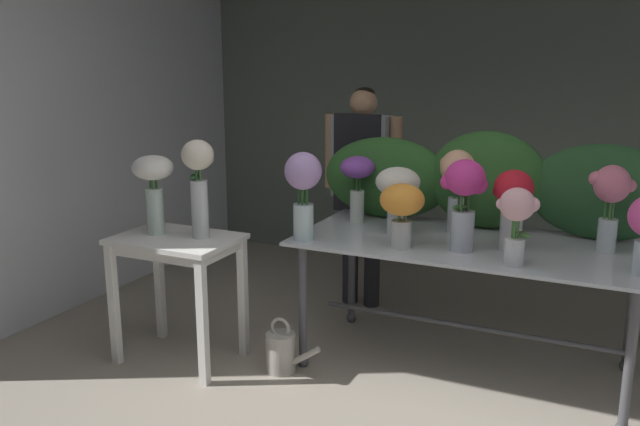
{
  "coord_description": "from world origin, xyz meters",
  "views": [
    {
      "loc": [
        1.11,
        -2.25,
        1.86
      ],
      "look_at": [
        -0.48,
        1.16,
        0.98
      ],
      "focal_mm": 37.4,
      "sensor_mm": 36.0,
      "label": 1
    }
  ],
  "objects_px": {
    "vase_peach_peonies": "(457,179)",
    "vase_rosy_freesia": "(611,197)",
    "side_table_white": "(177,256)",
    "vase_violet_lilies": "(357,178)",
    "vase_ivory_dahlias": "(398,190)",
    "vase_cream_lisianthus_tall": "(199,180)",
    "vase_sunset_roses": "(402,207)",
    "vase_blush_carnations": "(517,218)",
    "vase_lilac_hydrangea": "(303,187)",
    "vase_crimson_anemones": "(512,203)",
    "display_table_glass": "(468,260)",
    "vase_white_roses_tall": "(153,183)",
    "watering_can": "(281,351)",
    "florist": "(362,174)",
    "vase_magenta_tulips": "(464,196)"
  },
  "relations": [
    {
      "from": "vase_sunset_roses",
      "to": "vase_peach_peonies",
      "type": "distance_m",
      "value": 0.52
    },
    {
      "from": "vase_crimson_anemones",
      "to": "display_table_glass",
      "type": "bearing_deg",
      "value": 163.06
    },
    {
      "from": "display_table_glass",
      "to": "vase_white_roses_tall",
      "type": "xyz_separation_m",
      "value": [
        -1.79,
        -0.62,
        0.43
      ]
    },
    {
      "from": "florist",
      "to": "vase_magenta_tulips",
      "type": "bearing_deg",
      "value": -44.26
    },
    {
      "from": "vase_sunset_roses",
      "to": "vase_rosy_freesia",
      "type": "bearing_deg",
      "value": 20.38
    },
    {
      "from": "vase_white_roses_tall",
      "to": "vase_cream_lisianthus_tall",
      "type": "xyz_separation_m",
      "value": [
        0.3,
        0.05,
        0.03
      ]
    },
    {
      "from": "florist",
      "to": "vase_violet_lilies",
      "type": "xyz_separation_m",
      "value": [
        0.2,
        -0.58,
        0.08
      ]
    },
    {
      "from": "vase_crimson_anemones",
      "to": "vase_lilac_hydrangea",
      "type": "bearing_deg",
      "value": -165.4
    },
    {
      "from": "florist",
      "to": "vase_sunset_roses",
      "type": "distance_m",
      "value": 1.22
    },
    {
      "from": "vase_crimson_anemones",
      "to": "vase_peach_peonies",
      "type": "bearing_deg",
      "value": 145.14
    },
    {
      "from": "vase_violet_lilies",
      "to": "florist",
      "type": "bearing_deg",
      "value": 108.55
    },
    {
      "from": "vase_peach_peonies",
      "to": "vase_rosy_freesia",
      "type": "bearing_deg",
      "value": -5.21
    },
    {
      "from": "side_table_white",
      "to": "vase_rosy_freesia",
      "type": "xyz_separation_m",
      "value": [
        2.37,
        0.73,
        0.44
      ]
    },
    {
      "from": "vase_sunset_roses",
      "to": "vase_cream_lisianthus_tall",
      "type": "bearing_deg",
      "value": -166.31
    },
    {
      "from": "side_table_white",
      "to": "vase_crimson_anemones",
      "type": "height_order",
      "value": "vase_crimson_anemones"
    },
    {
      "from": "side_table_white",
      "to": "vase_sunset_roses",
      "type": "xyz_separation_m",
      "value": [
        1.31,
        0.34,
        0.36
      ]
    },
    {
      "from": "florist",
      "to": "vase_ivory_dahlias",
      "type": "relative_size",
      "value": 4.01
    },
    {
      "from": "vase_peach_peonies",
      "to": "vase_lilac_hydrangea",
      "type": "distance_m",
      "value": 0.95
    },
    {
      "from": "vase_peach_peonies",
      "to": "display_table_glass",
      "type": "bearing_deg",
      "value": -54.34
    },
    {
      "from": "side_table_white",
      "to": "vase_rosy_freesia",
      "type": "relative_size",
      "value": 1.63
    },
    {
      "from": "display_table_glass",
      "to": "vase_sunset_roses",
      "type": "bearing_deg",
      "value": -139.21
    },
    {
      "from": "vase_lilac_hydrangea",
      "to": "vase_cream_lisianthus_tall",
      "type": "relative_size",
      "value": 0.88
    },
    {
      "from": "side_table_white",
      "to": "vase_violet_lilies",
      "type": "xyz_separation_m",
      "value": [
        0.86,
        0.79,
        0.42
      ]
    },
    {
      "from": "florist",
      "to": "vase_crimson_anemones",
      "type": "height_order",
      "value": "florist"
    },
    {
      "from": "vase_peach_peonies",
      "to": "vase_blush_carnations",
      "type": "bearing_deg",
      "value": -50.3
    },
    {
      "from": "vase_crimson_anemones",
      "to": "side_table_white",
      "type": "bearing_deg",
      "value": -163.8
    },
    {
      "from": "vase_sunset_roses",
      "to": "vase_rosy_freesia",
      "type": "distance_m",
      "value": 1.13
    },
    {
      "from": "display_table_glass",
      "to": "vase_magenta_tulips",
      "type": "relative_size",
      "value": 3.89
    },
    {
      "from": "vase_rosy_freesia",
      "to": "vase_white_roses_tall",
      "type": "distance_m",
      "value": 2.62
    },
    {
      "from": "vase_ivory_dahlias",
      "to": "vase_violet_lilies",
      "type": "height_order",
      "value": "vase_violet_lilies"
    },
    {
      "from": "vase_blush_carnations",
      "to": "watering_can",
      "type": "distance_m",
      "value": 1.6
    },
    {
      "from": "vase_peach_peonies",
      "to": "vase_lilac_hydrangea",
      "type": "relative_size",
      "value": 0.98
    },
    {
      "from": "display_table_glass",
      "to": "vase_lilac_hydrangea",
      "type": "height_order",
      "value": "vase_lilac_hydrangea"
    },
    {
      "from": "vase_blush_carnations",
      "to": "florist",
      "type": "bearing_deg",
      "value": 139.45
    },
    {
      "from": "vase_blush_carnations",
      "to": "vase_lilac_hydrangea",
      "type": "bearing_deg",
      "value": -178.83
    },
    {
      "from": "florist",
      "to": "vase_white_roses_tall",
      "type": "height_order",
      "value": "florist"
    },
    {
      "from": "vase_ivory_dahlias",
      "to": "vase_white_roses_tall",
      "type": "height_order",
      "value": "vase_white_roses_tall"
    },
    {
      "from": "side_table_white",
      "to": "vase_white_roses_tall",
      "type": "xyz_separation_m",
      "value": [
        -0.15,
        -0.0,
        0.44
      ]
    },
    {
      "from": "vase_crimson_anemones",
      "to": "vase_violet_lilies",
      "type": "height_order",
      "value": "vase_crimson_anemones"
    },
    {
      "from": "vase_ivory_dahlias",
      "to": "vase_blush_carnations",
      "type": "distance_m",
      "value": 0.83
    },
    {
      "from": "vase_sunset_roses",
      "to": "vase_magenta_tulips",
      "type": "height_order",
      "value": "vase_magenta_tulips"
    },
    {
      "from": "vase_ivory_dahlias",
      "to": "vase_cream_lisianthus_tall",
      "type": "xyz_separation_m",
      "value": [
        -1.04,
        -0.57,
        0.07
      ]
    },
    {
      "from": "vase_peach_peonies",
      "to": "vase_cream_lisianthus_tall",
      "type": "distance_m",
      "value": 1.55
    },
    {
      "from": "vase_blush_carnations",
      "to": "watering_can",
      "type": "relative_size",
      "value": 1.16
    },
    {
      "from": "display_table_glass",
      "to": "vase_sunset_roses",
      "type": "relative_size",
      "value": 5.45
    },
    {
      "from": "vase_crimson_anemones",
      "to": "watering_can",
      "type": "bearing_deg",
      "value": -160.64
    },
    {
      "from": "vase_lilac_hydrangea",
      "to": "vase_sunset_roses",
      "type": "bearing_deg",
      "value": 8.69
    },
    {
      "from": "display_table_glass",
      "to": "vase_white_roses_tall",
      "type": "relative_size",
      "value": 4.1
    },
    {
      "from": "vase_ivory_dahlias",
      "to": "vase_peach_peonies",
      "type": "height_order",
      "value": "vase_peach_peonies"
    },
    {
      "from": "vase_cream_lisianthus_tall",
      "to": "vase_sunset_roses",
      "type": "bearing_deg",
      "value": 13.69
    }
  ]
}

